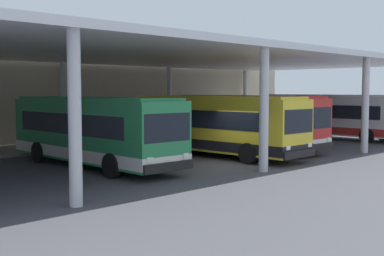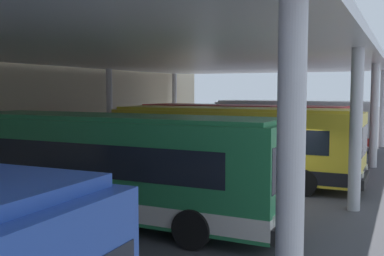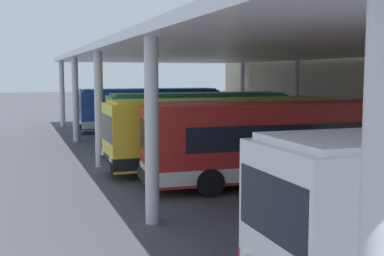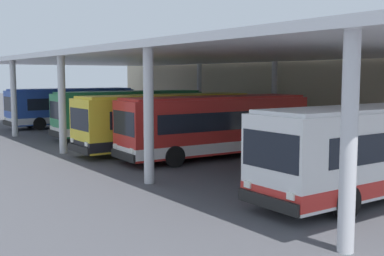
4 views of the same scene
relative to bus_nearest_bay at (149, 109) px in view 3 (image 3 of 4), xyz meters
name	(u,v)px [view 3 (image 3 of 4)]	position (x,y,z in m)	size (l,w,h in m)	color
ground_plane	(153,163)	(13.47, -3.39, -1.66)	(200.00, 200.00, 0.00)	#47474C
platform_kerb	(356,149)	(13.47, 8.36, -1.57)	(42.00, 4.50, 0.18)	gray
canopy_shelter	(257,53)	(13.47, 2.11, 3.63)	(40.00, 17.00, 5.55)	silver
bus_nearest_bay	(149,109)	(0.00, 0.00, 0.00)	(2.83, 10.56, 3.17)	#284CA8
bus_second_bay	(198,119)	(9.19, 0.53, 0.00)	(2.90, 10.59, 3.17)	#28844C
bus_middle_bay	(224,133)	(15.99, -0.78, 0.00)	(2.76, 10.54, 3.17)	yellow
bus_far_bay	(279,142)	(19.41, 0.07, 0.00)	(3.10, 10.65, 3.17)	red
bench_waiting	(299,128)	(7.34, 8.43, -0.99)	(1.80, 0.45, 0.92)	brown
trash_bin	(284,124)	(4.91, 8.74, -0.98)	(0.52, 0.52, 0.98)	#33383D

